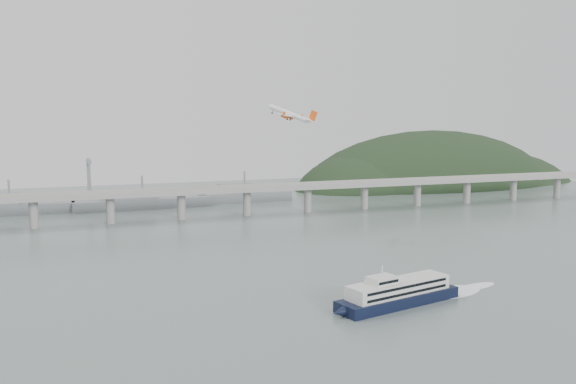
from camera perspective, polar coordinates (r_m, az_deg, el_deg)
name	(u,v)px	position (r m, az deg, el deg)	size (l,w,h in m)	color
ground	(331,287)	(274.88, 4.01, -8.82)	(900.00, 900.00, 0.00)	slate
bridge	(220,194)	(457.48, -6.42, -0.17)	(800.00, 22.00, 23.90)	gray
headland	(442,201)	(701.54, 14.19, -0.85)	(365.00, 155.00, 156.00)	black
distant_fleet	(2,207)	(512.72, -25.22, -1.31)	(453.00, 60.90, 40.00)	slate
ferry	(398,293)	(252.00, 10.28, -9.29)	(90.77, 31.42, 17.34)	black
airliner	(290,114)	(369.71, 0.23, 7.27)	(27.01, 26.25, 13.82)	white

